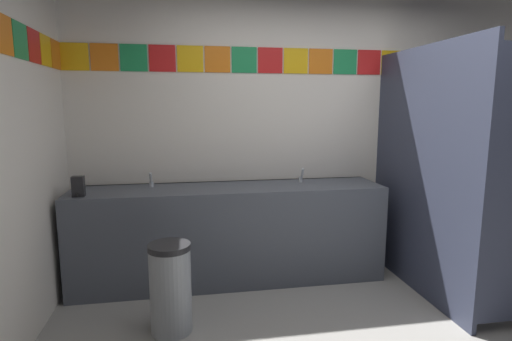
% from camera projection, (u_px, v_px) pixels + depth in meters
% --- Properties ---
extents(wall_back, '(4.36, 0.09, 2.60)m').
position_uv_depth(wall_back, '(306.00, 131.00, 3.90)').
color(wall_back, silver).
rests_on(wall_back, ground_plane).
extents(vanity_counter, '(2.70, 0.57, 0.85)m').
position_uv_depth(vanity_counter, '(230.00, 233.00, 3.59)').
color(vanity_counter, '#4C515B').
rests_on(vanity_counter, ground_plane).
extents(faucet_left, '(0.04, 0.10, 0.14)m').
position_uv_depth(faucet_left, '(151.00, 182.00, 3.49)').
color(faucet_left, silver).
rests_on(faucet_left, vanity_counter).
extents(faucet_right, '(0.04, 0.10, 0.14)m').
position_uv_depth(faucet_right, '(301.00, 177.00, 3.72)').
color(faucet_right, silver).
rests_on(faucet_right, vanity_counter).
extents(soap_dispenser, '(0.09, 0.09, 0.16)m').
position_uv_depth(soap_dispenser, '(78.00, 186.00, 3.14)').
color(soap_dispenser, black).
rests_on(soap_dispenser, vanity_counter).
extents(stall_divider, '(0.92, 1.50, 2.03)m').
position_uv_depth(stall_divider, '(459.00, 177.00, 3.09)').
color(stall_divider, '#33384C').
rests_on(stall_divider, ground_plane).
extents(toilet, '(0.39, 0.49, 0.74)m').
position_uv_depth(toilet, '(442.00, 240.00, 3.79)').
color(toilet, white).
rests_on(toilet, ground_plane).
extents(trash_bin, '(0.29, 0.29, 0.63)m').
position_uv_depth(trash_bin, '(171.00, 288.00, 2.76)').
color(trash_bin, '#999EA3').
rests_on(trash_bin, ground_plane).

